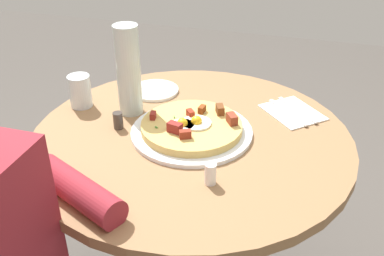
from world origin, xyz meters
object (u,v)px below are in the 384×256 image
object	(u,v)px
water_bottle	(128,71)
pepper_shaker	(118,120)
dining_table	(191,182)
water_glass	(80,91)
bread_plate	(155,90)
fork	(297,110)
salt_shaker	(210,174)
knife	(288,112)
breakfast_pizza	(193,126)
pizza_plate	(193,132)

from	to	relation	value
water_bottle	pepper_shaker	bearing A→B (deg)	-178.31
dining_table	water_glass	bearing A→B (deg)	79.69
bread_plate	fork	size ratio (longest dim) A/B	0.87
bread_plate	water_glass	world-z (taller)	water_glass
fork	salt_shaker	bearing A→B (deg)	115.04
knife	water_glass	size ratio (longest dim) A/B	1.78
fork	pepper_shaker	distance (m)	0.54
breakfast_pizza	water_glass	distance (m)	0.39
fork	water_glass	xyz separation A→B (m)	(-0.15, 0.65, 0.04)
breakfast_pizza	water_bottle	size ratio (longest dim) A/B	1.04
dining_table	knife	world-z (taller)	knife
salt_shaker	water_glass	bearing A→B (deg)	61.15
knife	pepper_shaker	world-z (taller)	pepper_shaker
breakfast_pizza	water_bottle	world-z (taller)	water_bottle
pizza_plate	water_glass	distance (m)	0.39
pizza_plate	salt_shaker	bearing A→B (deg)	-153.22
breakfast_pizza	fork	world-z (taller)	breakfast_pizza
knife	water_glass	distance (m)	0.64
water_bottle	dining_table	bearing A→B (deg)	-109.89
knife	water_bottle	bearing A→B (deg)	61.35
knife	bread_plate	bearing A→B (deg)	42.96
dining_table	water_bottle	xyz separation A→B (m)	(0.08, 0.21, 0.31)
breakfast_pizza	knife	bearing A→B (deg)	-51.91
bread_plate	water_bottle	world-z (taller)	water_bottle
breakfast_pizza	salt_shaker	bearing A→B (deg)	-153.30
fork	water_glass	world-z (taller)	water_glass
water_glass	salt_shaker	bearing A→B (deg)	-118.85
pepper_shaker	water_bottle	bearing A→B (deg)	1.69
knife	water_glass	world-z (taller)	water_glass
dining_table	bread_plate	xyz separation A→B (m)	(0.23, 0.19, 0.17)
breakfast_pizza	bread_plate	bearing A→B (deg)	41.74
knife	salt_shaker	xyz separation A→B (m)	(-0.39, 0.14, 0.02)
water_bottle	breakfast_pizza	bearing A→B (deg)	-108.36
knife	breakfast_pizza	bearing A→B (deg)	84.99
bread_plate	water_bottle	bearing A→B (deg)	172.40
water_glass	breakfast_pizza	bearing A→B (deg)	-99.48
pizza_plate	fork	world-z (taller)	pizza_plate
bread_plate	pepper_shaker	xyz separation A→B (m)	(-0.25, 0.02, 0.02)
fork	salt_shaker	world-z (taller)	salt_shaker
fork	knife	size ratio (longest dim) A/B	1.00
dining_table	breakfast_pizza	distance (m)	0.19
knife	pizza_plate	bearing A→B (deg)	84.88
pizza_plate	water_glass	xyz separation A→B (m)	(0.06, 0.38, 0.04)
knife	water_bottle	size ratio (longest dim) A/B	0.66
dining_table	bread_plate	distance (m)	0.34
pizza_plate	water_bottle	size ratio (longest dim) A/B	1.26
knife	dining_table	bearing A→B (deg)	85.23
water_glass	water_bottle	bearing A→B (deg)	-87.09
pizza_plate	knife	bearing A→B (deg)	-52.02
breakfast_pizza	pizza_plate	bearing A→B (deg)	60.22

